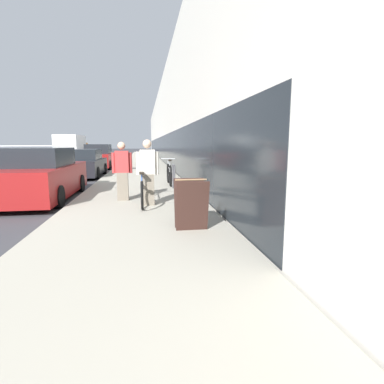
{
  "coord_description": "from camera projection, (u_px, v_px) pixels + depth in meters",
  "views": [
    {
      "loc": [
        5.87,
        -5.67,
        1.65
      ],
      "look_at": [
        8.68,
        12.11,
        -1.23
      ],
      "focal_mm": 28.0,
      "sensor_mm": 36.0,
      "label": 1
    }
  ],
  "objects": [
    {
      "name": "sidewalk_slab",
      "position": [
        142.0,
        162.0,
        26.23
      ],
      "size": [
        3.5,
        70.0,
        0.15
      ],
      "color": "#A39E8E",
      "rests_on": "ground"
    },
    {
      "name": "vintage_roadster_curbside",
      "position": [
        85.0,
        164.0,
        15.23
      ],
      "size": [
        1.78,
        4.51,
        1.4
      ],
      "color": "black",
      "rests_on": "ground"
    },
    {
      "name": "bike_rack_hoop",
      "position": [
        174.0,
        174.0,
        9.94
      ],
      "size": [
        0.05,
        0.6,
        0.84
      ],
      "color": "#4C4C51",
      "rests_on": "sidewalk_slab"
    },
    {
      "name": "parked_sedan_curbside",
      "position": [
        40.0,
        176.0,
        8.88
      ],
      "size": [
        1.91,
        4.54,
        1.61
      ],
      "color": "maroon",
      "rests_on": "ground"
    },
    {
      "name": "sandwich_board_sign",
      "position": [
        191.0,
        204.0,
        5.32
      ],
      "size": [
        0.56,
        0.56,
        0.9
      ],
      "color": "#331E19",
      "rests_on": "sidewalk_slab"
    },
    {
      "name": "moving_truck",
      "position": [
        72.0,
        147.0,
        34.92
      ],
      "size": [
        2.49,
        7.3,
        2.67
      ],
      "color": "orange",
      "rests_on": "ground"
    },
    {
      "name": "cruiser_bike_nearest",
      "position": [
        169.0,
        174.0,
        11.19
      ],
      "size": [
        0.52,
        1.8,
        0.96
      ],
      "color": "black",
      "rests_on": "sidewalk_slab"
    },
    {
      "name": "parked_sedan_far",
      "position": [
        99.0,
        157.0,
        20.64
      ],
      "size": [
        1.86,
        4.46,
        1.65
      ],
      "color": "maroon",
      "rests_on": "ground"
    },
    {
      "name": "storefront_facade",
      "position": [
        201.0,
        128.0,
        34.53
      ],
      "size": [
        10.01,
        70.0,
        7.11
      ],
      "color": "silver",
      "rests_on": "ground"
    },
    {
      "name": "person_bystander",
      "position": [
        122.0,
        171.0,
        8.01
      ],
      "size": [
        0.53,
        0.21,
        1.56
      ],
      "color": "#756B5B",
      "rests_on": "sidewalk_slab"
    },
    {
      "name": "tandem_bicycle",
      "position": [
        142.0,
        189.0,
        7.71
      ],
      "size": [
        0.52,
        2.46,
        0.85
      ],
      "color": "black",
      "rests_on": "sidewalk_slab"
    },
    {
      "name": "person_rider",
      "position": [
        148.0,
        173.0,
        7.36
      ],
      "size": [
        0.55,
        0.21,
        1.61
      ],
      "color": "#756B5B",
      "rests_on": "sidewalk_slab"
    },
    {
      "name": "lawn_strip",
      "position": [
        13.0,
        162.0,
        28.28
      ],
      "size": [
        4.22,
        70.0,
        0.03
      ],
      "color": "#5B9347",
      "rests_on": "ground"
    }
  ]
}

